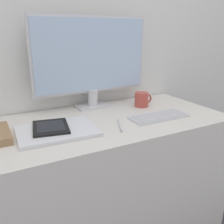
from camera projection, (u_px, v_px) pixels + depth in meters
name	position (u px, v px, depth m)	size (l,w,h in m)	color
wall_back	(65.00, 12.00, 1.28)	(3.60, 0.05, 2.40)	silver
desk	(94.00, 186.00, 1.27)	(1.31, 0.58, 0.70)	silver
monitor	(92.00, 59.00, 1.31)	(0.64, 0.11, 0.48)	silver
keyboard	(159.00, 116.00, 1.22)	(0.29, 0.12, 0.01)	silver
laptop	(57.00, 131.00, 1.04)	(0.33, 0.25, 0.02)	silver
ereader	(51.00, 127.00, 1.04)	(0.18, 0.20, 0.01)	black
coffee_mug	(142.00, 99.00, 1.39)	(0.11, 0.08, 0.08)	#B7473D
pen	(120.00, 125.00, 1.11)	(0.07, 0.14, 0.01)	silver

